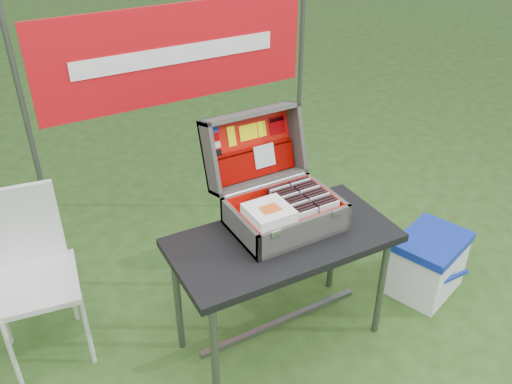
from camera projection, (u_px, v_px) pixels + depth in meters
ground at (274, 346)px, 2.90m from camera, size 80.00×80.00×0.00m
table at (281, 290)px, 2.78m from camera, size 1.11×0.58×0.68m
table_top at (283, 240)px, 2.61m from camera, size 1.11×0.58×0.04m
table_leg_fl at (215, 358)px, 2.43m from camera, size 0.04×0.04×0.64m
table_leg_fr at (381, 286)px, 2.84m from camera, size 0.04×0.04×0.64m
table_leg_bl at (178, 301)px, 2.74m from camera, size 0.04×0.04×0.64m
table_leg_br at (333, 244)px, 3.15m from camera, size 0.04×0.04×0.64m
table_brace at (280, 322)px, 2.89m from camera, size 0.94×0.03×0.03m
suitcase at (279, 179)px, 2.60m from camera, size 0.52×0.53×0.48m
suitcase_base_bottom at (285, 224)px, 2.67m from camera, size 0.52×0.37×0.02m
suitcase_base_wall_front at (305, 232)px, 2.51m from camera, size 0.52×0.02×0.14m
suitcase_base_wall_back at (267, 197)px, 2.77m from camera, size 0.52×0.02×0.14m
suitcase_base_wall_left at (240, 229)px, 2.54m from camera, size 0.02×0.37×0.14m
suitcase_base_wall_right at (327, 200)px, 2.75m from camera, size 0.02×0.37×0.14m
suitcase_liner_floor at (285, 222)px, 2.67m from camera, size 0.48×0.33×0.01m
suitcase_latch_left at (276, 234)px, 2.40m from camera, size 0.05×0.01×0.03m
suitcase_latch_right at (337, 213)px, 2.54m from camera, size 0.05×0.01×0.03m
suitcase_hinge at (266, 185)px, 2.74m from camera, size 0.47×0.02×0.02m
suitcase_lid_back at (249, 146)px, 2.80m from camera, size 0.52×0.12×0.36m
suitcase_lid_rim_far at (249, 113)px, 2.69m from camera, size 0.52×0.14×0.06m
suitcase_lid_rim_near at (259, 180)px, 2.80m from camera, size 0.52×0.14×0.06m
suitcase_lid_rim_left at (210, 159)px, 2.64m from camera, size 0.02×0.24×0.40m
suitcase_lid_rim_right at (295, 137)px, 2.85m from camera, size 0.02×0.24×0.40m
suitcase_lid_liner at (250, 146)px, 2.79m from camera, size 0.48×0.10×0.32m
suitcase_liner_wall_front at (304, 229)px, 2.52m from camera, size 0.48×0.01×0.12m
suitcase_liner_wall_back at (268, 197)px, 2.76m from camera, size 0.48×0.01×0.12m
suitcase_liner_wall_left at (242, 226)px, 2.54m from camera, size 0.01×0.33×0.12m
suitcase_liner_wall_right at (325, 199)px, 2.74m from camera, size 0.01×0.33×0.12m
suitcase_lid_pocket at (254, 163)px, 2.80m from camera, size 0.46×0.07×0.15m
suitcase_pocket_edge at (253, 149)px, 2.77m from camera, size 0.45×0.02×0.02m
suitcase_pocket_cd at (264, 156)px, 2.80m from camera, size 0.12×0.04×0.11m
lid_sticker_cc_a at (213, 130)px, 2.66m from camera, size 0.05×0.01×0.03m
lid_sticker_cc_b at (214, 137)px, 2.67m from camera, size 0.05×0.01×0.03m
lid_sticker_cc_c at (216, 145)px, 2.69m from camera, size 0.05×0.01×0.03m
lid_sticker_cc_d at (217, 153)px, 2.70m from camera, size 0.05×0.01×0.03m
lid_card_neon_tall at (232, 136)px, 2.72m from camera, size 0.04×0.03×0.10m
lid_card_neon_main at (249, 132)px, 2.76m from camera, size 0.10×0.02×0.08m
lid_card_neon_small at (262, 129)px, 2.79m from camera, size 0.05×0.02×0.08m
lid_sticker_band at (277, 125)px, 2.83m from camera, size 0.09×0.03×0.09m
lid_sticker_band_bar at (276, 120)px, 2.82m from camera, size 0.08×0.01×0.02m
cd_left_0 at (307, 223)px, 2.54m from camera, size 0.12×0.01×0.13m
cd_left_1 at (305, 220)px, 2.56m from camera, size 0.12×0.01×0.13m
cd_left_2 at (302, 218)px, 2.57m from camera, size 0.12×0.01×0.13m
cd_left_3 at (300, 216)px, 2.59m from camera, size 0.12×0.01×0.13m
cd_left_4 at (297, 214)px, 2.60m from camera, size 0.12×0.01×0.13m
cd_left_5 at (295, 212)px, 2.62m from camera, size 0.12×0.01×0.13m
cd_left_6 at (293, 210)px, 2.63m from camera, size 0.12×0.01×0.13m
cd_left_7 at (291, 208)px, 2.65m from camera, size 0.12×0.01×0.13m
cd_left_8 at (288, 206)px, 2.66m from camera, size 0.12×0.01×0.13m
cd_left_9 at (286, 204)px, 2.68m from camera, size 0.12×0.01×0.13m
cd_left_10 at (284, 202)px, 2.69m from camera, size 0.12×0.01×0.13m
cd_left_11 at (282, 200)px, 2.71m from camera, size 0.12×0.01×0.13m
cd_left_12 at (280, 198)px, 2.72m from camera, size 0.12×0.01×0.13m
cd_left_13 at (277, 197)px, 2.74m from camera, size 0.12×0.01×0.13m
cd_right_0 at (329, 215)px, 2.59m from camera, size 0.12×0.01×0.13m
cd_right_1 at (326, 213)px, 2.61m from camera, size 0.12×0.01×0.13m
cd_right_2 at (324, 211)px, 2.62m from camera, size 0.12×0.01×0.13m
cd_right_3 at (321, 209)px, 2.64m from camera, size 0.12×0.01×0.13m
cd_right_4 at (319, 207)px, 2.65m from camera, size 0.12×0.01×0.13m
cd_right_5 at (316, 205)px, 2.67m from camera, size 0.12×0.01×0.13m
cd_right_6 at (314, 203)px, 2.68m from camera, size 0.12×0.01×0.13m
cd_right_7 at (312, 201)px, 2.70m from camera, size 0.12×0.01×0.13m
cd_right_8 at (309, 199)px, 2.71m from camera, size 0.12×0.01×0.13m
cd_right_9 at (307, 197)px, 2.73m from camera, size 0.12×0.01×0.13m
cd_right_10 at (305, 196)px, 2.75m from camera, size 0.12×0.01×0.13m
cd_right_11 at (303, 194)px, 2.76m from camera, size 0.12×0.01×0.13m
cd_right_12 at (300, 192)px, 2.78m from camera, size 0.12×0.01×0.13m
cd_right_13 at (298, 190)px, 2.79m from camera, size 0.12×0.01×0.13m
songbook_0 at (269, 216)px, 2.50m from camera, size 0.20×0.20×0.00m
songbook_1 at (269, 216)px, 2.49m from camera, size 0.20×0.20×0.00m
songbook_2 at (269, 215)px, 2.49m from camera, size 0.20×0.20×0.00m
songbook_3 at (269, 214)px, 2.49m from camera, size 0.20×0.20×0.00m
songbook_4 at (269, 213)px, 2.49m from camera, size 0.20×0.20×0.00m
songbook_5 at (269, 212)px, 2.48m from camera, size 0.20×0.20×0.00m
songbook_6 at (269, 211)px, 2.48m from camera, size 0.20×0.20×0.00m
songbook_7 at (269, 210)px, 2.48m from camera, size 0.20×0.20×0.00m
songbook_8 at (269, 209)px, 2.48m from camera, size 0.20×0.20×0.00m
songbook_9 at (269, 208)px, 2.47m from camera, size 0.20×0.20×0.00m
songbook_graphic at (270, 209)px, 2.46m from camera, size 0.09×0.07×0.00m
cooler at (428, 264)px, 3.20m from camera, size 0.51×0.44×0.38m
cooler_body at (427, 267)px, 3.22m from camera, size 0.48×0.42×0.33m
cooler_lid at (433, 242)px, 3.12m from camera, size 0.51×0.44×0.05m
cooler_handle at (451, 278)px, 3.07m from camera, size 0.25×0.02×0.02m
chair at (34, 286)px, 2.63m from camera, size 0.48×0.51×0.91m
chair_seat at (34, 285)px, 2.63m from camera, size 0.47×0.47×0.03m
chair_backrest at (16, 226)px, 2.66m from camera, size 0.41×0.09×0.43m
chair_leg_fl at (13, 357)px, 2.55m from camera, size 0.02×0.02×0.47m
chair_leg_fr at (87, 329)px, 2.70m from camera, size 0.02×0.02×0.47m
chair_leg_bl at (2, 311)px, 2.81m from camera, size 0.02×0.02×0.47m
chair_leg_br at (70, 288)px, 2.96m from camera, size 0.02×0.02×0.47m
chair_upright_right at (53, 218)px, 2.74m from camera, size 0.02×0.02×0.43m
cardboard_box at (323, 230)px, 3.44m from camera, size 0.43×0.15×0.45m
banner_post_left at (36, 160)px, 2.91m from camera, size 0.03×0.03×1.70m
banner_post_right at (299, 101)px, 3.63m from camera, size 0.03×0.03×1.70m
banner at (177, 54)px, 3.03m from camera, size 1.60×0.02×0.55m
banner_text at (178, 55)px, 3.02m from camera, size 1.20×0.00×0.10m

